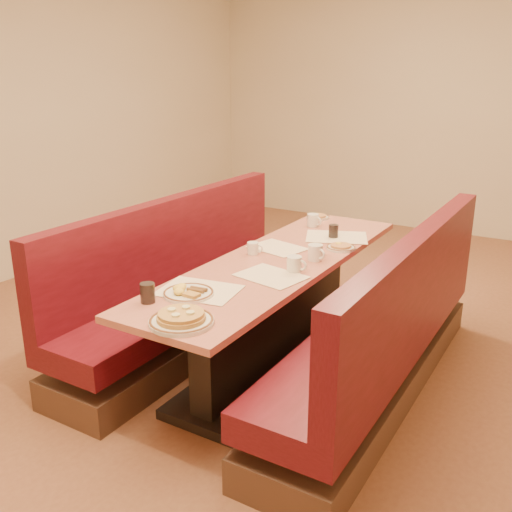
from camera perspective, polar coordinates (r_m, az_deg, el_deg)
The scene contains 19 objects.
ground at distance 3.98m, azimuth 2.11°, elevation -10.63°, with size 8.00×8.00×0.00m, color #9E6647.
room_envelope at distance 3.49m, azimuth 2.49°, elevation 18.42°, with size 6.04×8.04×2.82m.
diner_table at distance 3.81m, azimuth 2.17°, elevation -5.69°, with size 0.70×2.50×0.75m.
booth_left at distance 4.19m, azimuth -6.64°, elevation -3.73°, with size 0.55×2.50×1.05m.
booth_right at distance 3.56m, azimuth 12.65°, elevation -8.21°, with size 0.55×2.50×1.05m.
placemat_near_left at distance 3.17m, azimuth -5.71°, elevation -3.43°, with size 0.43×0.32×0.00m, color beige.
placemat_near_right at distance 3.37m, azimuth 1.50°, elevation -2.01°, with size 0.38×0.28×0.00m, color beige.
placemat_far_left at distance 3.90m, azimuth 2.16°, elevation 0.84°, with size 0.36×0.27×0.00m, color beige.
placemat_far_right at distance 4.19m, azimuth 8.05°, elevation 1.91°, with size 0.44×0.33×0.00m, color beige.
pancake_plate at distance 2.77m, azimuth -7.48°, elevation -6.27°, with size 0.32×0.32×0.07m.
eggs_plate at distance 3.11m, azimuth -6.85°, elevation -3.64°, with size 0.28×0.28×0.06m.
extra_plate_mid at distance 3.92m, azimuth 8.48°, elevation 0.90°, with size 0.20×0.20×0.04m.
extra_plate_far at distance 4.72m, azimuth 6.22°, elevation 3.92°, with size 0.19×0.19×0.04m.
coffee_mug_a at distance 3.44m, azimuth 3.90°, elevation -0.80°, with size 0.13×0.09×0.10m.
coffee_mug_b at distance 3.77m, azimuth -0.27°, elevation 0.81°, with size 0.10×0.07×0.08m.
coffee_mug_c at distance 3.66m, azimuth 5.99°, elevation 0.38°, with size 0.13×0.09×0.10m.
coffee_mug_d at distance 4.46m, azimuth 5.75°, elevation 3.60°, with size 0.13×0.09×0.10m.
soda_tumbler_near at distance 3.04m, azimuth -10.80°, elevation -3.64°, with size 0.08×0.08×0.11m.
soda_tumbler_mid at distance 4.17m, azimuth 7.75°, elevation 2.47°, with size 0.07×0.07×0.10m.
Camera 1 is at (1.67, -3.06, 1.91)m, focal length 40.00 mm.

